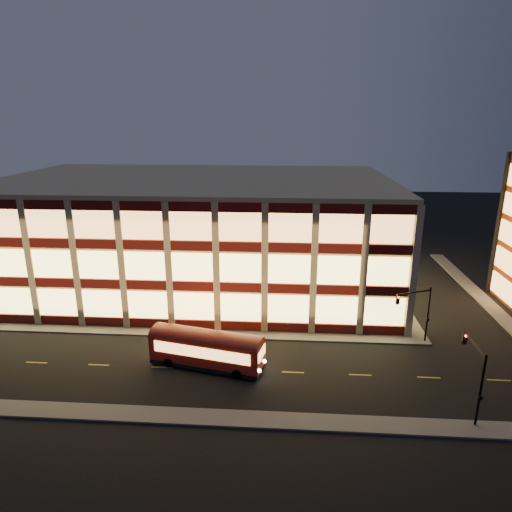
{
  "coord_description": "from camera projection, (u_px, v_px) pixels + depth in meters",
  "views": [
    {
      "loc": [
        9.25,
        -42.36,
        22.12
      ],
      "look_at": [
        5.66,
        8.0,
        6.62
      ],
      "focal_mm": 32.0,
      "sensor_mm": 36.0,
      "label": 1
    }
  ],
  "objects": [
    {
      "name": "office_building",
      "position": [
        198.0,
        231.0,
        61.71
      ],
      "size": [
        50.45,
        30.45,
        14.5
      ],
      "color": "tan",
      "rests_on": "ground"
    },
    {
      "name": "sidewalk_office_south",
      "position": [
        171.0,
        332.0,
        48.65
      ],
      "size": [
        54.0,
        2.0,
        0.15
      ],
      "primitive_type": "cube",
      "color": "#514F4C",
      "rests_on": "ground"
    },
    {
      "name": "sidewalk_office_east",
      "position": [
        387.0,
        285.0,
        62.14
      ],
      "size": [
        2.0,
        30.0,
        0.15
      ],
      "primitive_type": "cube",
      "color": "#514F4C",
      "rests_on": "ground"
    },
    {
      "name": "traffic_signal_far",
      "position": [
        417.0,
        307.0,
        45.02
      ],
      "size": [
        3.79,
        1.87,
        6.0
      ],
      "color": "black",
      "rests_on": "ground"
    },
    {
      "name": "sidewalk_tower_west",
      "position": [
        470.0,
        287.0,
        61.39
      ],
      "size": [
        2.0,
        30.0,
        0.15
      ],
      "primitive_type": "cube",
      "color": "#514F4C",
      "rests_on": "ground"
    },
    {
      "name": "sidewalk_near",
      "position": [
        163.0,
        415.0,
        35.09
      ],
      "size": [
        100.0,
        2.0,
        0.15
      ],
      "primitive_type": "cube",
      "color": "#514F4C",
      "rests_on": "ground"
    },
    {
      "name": "ground",
      "position": [
        196.0,
        338.0,
        47.51
      ],
      "size": [
        200.0,
        200.0,
        0.0
      ],
      "primitive_type": "plane",
      "color": "black",
      "rests_on": "ground"
    },
    {
      "name": "trolley_bus",
      "position": [
        207.0,
        347.0,
        41.57
      ],
      "size": [
        10.75,
        4.88,
        3.54
      ],
      "rotation": [
        0.0,
        0.0,
        -0.23
      ],
      "color": "maroon",
      "rests_on": "ground"
    },
    {
      "name": "traffic_signal_near",
      "position": [
        475.0,
        367.0,
        34.18
      ],
      "size": [
        0.32,
        4.45,
        6.0
      ],
      "color": "black",
      "rests_on": "ground"
    }
  ]
}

